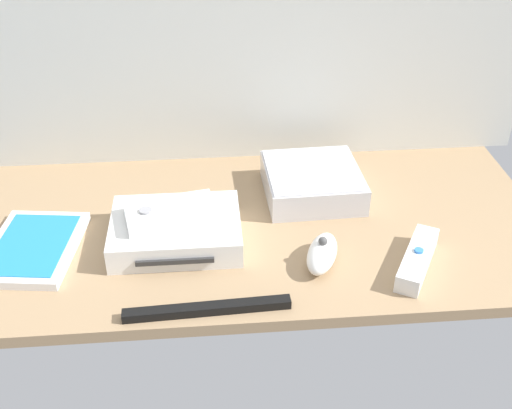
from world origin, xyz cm
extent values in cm
cube|color=#9E7F5B|center=(0.00, 0.00, -1.00)|extent=(100.00, 48.00, 2.00)
cube|color=white|center=(-13.46, -3.80, 2.20)|extent=(21.02, 16.03, 4.40)
cube|color=#2D2D2D|center=(-13.47, -12.00, 2.20)|extent=(12.00, 0.62, 0.80)
cube|color=silver|center=(11.05, 8.66, 2.50)|extent=(17.57, 17.57, 5.00)
cube|color=silver|center=(11.05, 8.66, 5.15)|extent=(16.87, 16.87, 0.30)
cube|color=white|center=(-36.47, -4.61, 0.70)|extent=(15.92, 20.58, 1.40)
cube|color=#2384CC|center=(-36.47, -4.61, 1.48)|extent=(13.15, 17.63, 0.16)
cube|color=white|center=(23.98, -13.77, 1.50)|extent=(10.40, 14.66, 3.00)
cylinder|color=#387FDB|center=(23.98, -13.77, 3.20)|extent=(1.40, 1.40, 0.40)
ellipsoid|color=white|center=(9.34, -11.70, 2.00)|extent=(7.77, 10.92, 4.00)
sphere|color=#4C4C4C|center=(9.34, -11.70, 4.40)|extent=(1.40, 1.40, 1.40)
cube|color=white|center=(-14.05, -3.43, 5.40)|extent=(15.68, 10.64, 2.00)
cylinder|color=#99999E|center=(-17.98, -4.21, 6.60)|extent=(2.35, 2.35, 0.40)
cube|color=black|center=(-8.78, -21.32, 0.70)|extent=(24.06, 2.88, 1.40)
camera|label=1|loc=(-7.62, -88.76, 62.73)|focal=44.51mm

